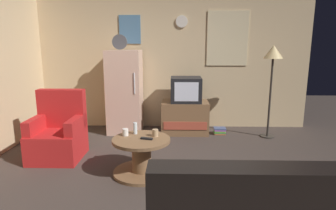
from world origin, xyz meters
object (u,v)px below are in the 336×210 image
(mug_ceramic_white, at_px, (125,132))
(mug_ceramic_tan, at_px, (155,133))
(standing_lamp, at_px, (273,59))
(coffee_table, at_px, (142,156))
(tv_stand, at_px, (185,117))
(crt_tv, at_px, (186,90))
(armchair, at_px, (58,134))
(remote_control, at_px, (147,139))
(book_stack, at_px, (220,131))
(fridge, at_px, (125,92))
(wine_glass, at_px, (135,128))

(mug_ceramic_white, bearing_deg, mug_ceramic_tan, -2.74)
(standing_lamp, relative_size, coffee_table, 2.21)
(coffee_table, relative_size, mug_ceramic_white, 8.00)
(tv_stand, bearing_deg, crt_tv, -4.03)
(crt_tv, height_order, standing_lamp, standing_lamp)
(coffee_table, xyz_separation_m, armchair, (-1.26, 0.53, 0.10))
(coffee_table, height_order, armchair, armchair)
(tv_stand, relative_size, mug_ceramic_tan, 9.33)
(remote_control, relative_size, armchair, 0.16)
(coffee_table, height_order, mug_ceramic_white, mug_ceramic_white)
(mug_ceramic_white, bearing_deg, book_stack, 47.25)
(standing_lamp, bearing_deg, crt_tv, 171.96)
(fridge, relative_size, standing_lamp, 1.11)
(tv_stand, relative_size, book_stack, 3.93)
(standing_lamp, distance_m, mug_ceramic_white, 2.80)
(tv_stand, xyz_separation_m, armchair, (-1.85, -1.21, 0.05))
(mug_ceramic_tan, xyz_separation_m, remote_control, (-0.10, -0.12, -0.03))
(tv_stand, distance_m, book_stack, 0.68)
(mug_ceramic_white, bearing_deg, armchair, 158.12)
(tv_stand, bearing_deg, coffee_table, -108.85)
(mug_ceramic_white, height_order, remote_control, mug_ceramic_white)
(armchair, bearing_deg, crt_tv, 33.07)
(mug_ceramic_white, xyz_separation_m, remote_control, (0.28, -0.14, -0.03))
(tv_stand, relative_size, crt_tv, 1.56)
(mug_ceramic_tan, distance_m, remote_control, 0.16)
(tv_stand, bearing_deg, fridge, 176.95)
(tv_stand, height_order, remote_control, tv_stand)
(armchair, bearing_deg, wine_glass, -16.47)
(remote_control, bearing_deg, standing_lamp, 51.62)
(coffee_table, distance_m, mug_ceramic_tan, 0.34)
(mug_ceramic_tan, height_order, armchair, armchair)
(crt_tv, xyz_separation_m, standing_lamp, (1.44, -0.20, 0.55))
(crt_tv, distance_m, mug_ceramic_tan, 1.73)
(mug_ceramic_tan, relative_size, remote_control, 0.60)
(fridge, bearing_deg, mug_ceramic_tan, -68.50)
(crt_tv, bearing_deg, remote_control, -106.85)
(tv_stand, bearing_deg, wine_glass, -113.97)
(wine_glass, relative_size, armchair, 0.16)
(fridge, height_order, remote_control, fridge)
(fridge, height_order, coffee_table, fridge)
(armchair, bearing_deg, tv_stand, 33.28)
(crt_tv, xyz_separation_m, armchair, (-1.86, -1.21, -0.47))
(mug_ceramic_tan, bearing_deg, fridge, 111.50)
(fridge, bearing_deg, remote_control, -72.56)
(armchair, relative_size, book_stack, 4.49)
(coffee_table, height_order, wine_glass, wine_glass)
(coffee_table, xyz_separation_m, mug_ceramic_tan, (0.17, 0.09, 0.28))
(armchair, bearing_deg, fridge, 59.46)
(remote_control, bearing_deg, armchair, 170.31)
(crt_tv, xyz_separation_m, mug_ceramic_white, (-0.82, -1.63, -0.29))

